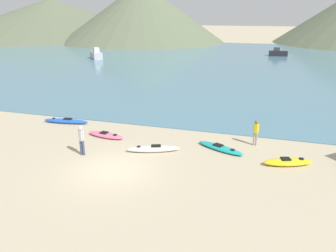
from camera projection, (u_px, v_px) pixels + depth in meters
name	position (u px, v px, depth m)	size (l,w,h in m)	color
ground_plane	(112.00, 170.00, 16.81)	(400.00, 400.00, 0.00)	tan
bay_water	(224.00, 61.00, 54.78)	(160.00, 70.00, 0.06)	teal
far_hill_left	(52.00, 18.00, 108.52)	(70.87, 70.87, 12.23)	#5B664C
far_hill_midleft	(142.00, 12.00, 89.37)	(45.27, 45.27, 15.45)	#5B664C
kayak_on_sand_0	(153.00, 149.00, 19.04)	(3.10, 1.68, 0.39)	white
kayak_on_sand_1	(288.00, 162.00, 17.35)	(2.71, 1.60, 0.40)	yellow
kayak_on_sand_2	(220.00, 148.00, 19.30)	(3.06, 1.97, 0.29)	teal
kayak_on_sand_3	(106.00, 135.00, 21.28)	(2.73, 1.17, 0.32)	#E5668C
kayak_on_sand_4	(66.00, 121.00, 23.92)	(3.45, 0.99, 0.38)	blue
person_near_foreground	(81.00, 139.00, 18.33)	(0.35, 0.27, 1.73)	#384260
person_near_waterline	(256.00, 131.00, 19.70)	(0.33, 0.26, 1.61)	gray
moored_boat_2	(278.00, 53.00, 60.58)	(3.35, 1.82, 1.55)	black
moored_boat_3	(96.00, 55.00, 56.68)	(3.29, 3.42, 1.98)	#B2B2B7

